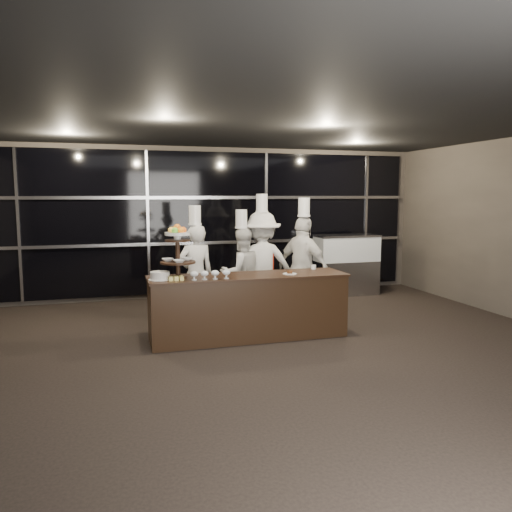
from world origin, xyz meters
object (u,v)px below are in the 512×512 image
object	(u,v)px
display_stand	(178,248)
display_case	(346,262)
chef_a	(196,272)
chef_d	(303,267)
buffet_counter	(248,306)
chef_c	(262,264)
chef_b	(242,272)
layer_cake	(160,276)

from	to	relation	value
display_stand	display_case	size ratio (longest dim) A/B	0.58
chef_a	chef_d	size ratio (longest dim) A/B	0.94
buffet_counter	display_case	size ratio (longest dim) A/B	2.20
chef_c	chef_d	size ratio (longest dim) A/B	1.03
display_case	chef_b	world-z (taller)	chef_b
buffet_counter	display_stand	bearing A→B (deg)	-179.99
chef_a	chef_b	bearing A→B (deg)	10.09
chef_a	layer_cake	bearing A→B (deg)	-121.61
chef_b	layer_cake	bearing A→B (deg)	-140.09
buffet_counter	chef_d	size ratio (longest dim) A/B	1.41
display_case	chef_c	bearing A→B (deg)	-150.37
chef_a	chef_b	size ratio (longest dim) A/B	1.04
layer_cake	chef_a	world-z (taller)	chef_a
display_case	layer_cake	bearing A→B (deg)	-147.89
buffet_counter	display_stand	world-z (taller)	display_stand
layer_cake	chef_d	bearing A→B (deg)	20.13
display_case	chef_a	xyz separation A→B (m)	(-3.37, -1.45, 0.14)
chef_d	chef_b	bearing A→B (deg)	161.42
layer_cake	chef_a	xyz separation A→B (m)	(0.66, 1.07, -0.15)
layer_cake	chef_b	xyz separation A→B (m)	(1.45, 1.21, -0.20)
display_case	chef_c	world-z (taller)	chef_c
chef_b	display_case	bearing A→B (deg)	27.02
display_case	buffet_counter	bearing A→B (deg)	-138.25
display_case	chef_d	xyz separation A→B (m)	(-1.60, -1.64, 0.18)
display_case	chef_b	bearing A→B (deg)	-152.98
buffet_counter	chef_d	world-z (taller)	chef_d
display_case	chef_b	size ratio (longest dim) A/B	0.71
buffet_counter	chef_b	distance (m)	1.22
chef_b	chef_d	xyz separation A→B (m)	(0.97, -0.33, 0.10)
display_stand	layer_cake	size ratio (longest dim) A/B	2.48
display_case	chef_c	distance (m)	2.54
buffet_counter	layer_cake	distance (m)	1.35
buffet_counter	layer_cake	world-z (taller)	layer_cake
display_stand	layer_cake	xyz separation A→B (m)	(-0.25, -0.05, -0.37)
chef_c	layer_cake	bearing A→B (deg)	-145.05
chef_a	chef_c	world-z (taller)	chef_c
chef_a	chef_c	xyz separation A→B (m)	(1.16, 0.20, 0.07)
chef_c	buffet_counter	bearing A→B (deg)	-115.02
display_case	chef_b	distance (m)	2.89
layer_cake	display_case	bearing A→B (deg)	32.11
layer_cake	display_case	xyz separation A→B (m)	(4.03, 2.53, -0.29)
display_case	chef_b	xyz separation A→B (m)	(-2.57, -1.31, 0.09)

